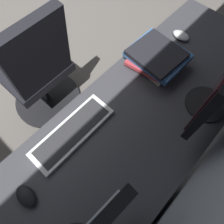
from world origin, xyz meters
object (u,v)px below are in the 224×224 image
object	(u,v)px
drawer_pedestal	(105,181)
mouse_main	(26,196)
keyboard_main	(72,132)
office_chair	(39,75)
book_stack_near	(156,57)
mouse_spare	(181,35)

from	to	relation	value
drawer_pedestal	mouse_main	bearing A→B (deg)	-26.23
keyboard_main	office_chair	bearing A→B (deg)	-105.97
drawer_pedestal	book_stack_near	size ratio (longest dim) A/B	2.40
office_chair	keyboard_main	bearing A→B (deg)	74.03
mouse_spare	office_chair	distance (m)	0.96
mouse_main	book_stack_near	distance (m)	0.90
keyboard_main	mouse_main	xyz separation A→B (m)	(0.31, 0.07, 0.01)
drawer_pedestal	book_stack_near	world-z (taller)	book_stack_near
book_stack_near	drawer_pedestal	bearing A→B (deg)	16.86
drawer_pedestal	office_chair	size ratio (longest dim) A/B	0.72
mouse_main	office_chair	bearing A→B (deg)	-125.82
book_stack_near	office_chair	distance (m)	0.82
mouse_spare	office_chair	bearing A→B (deg)	-43.08
drawer_pedestal	office_chair	distance (m)	0.84
keyboard_main	mouse_spare	world-z (taller)	mouse_spare
mouse_spare	office_chair	xyz separation A→B (m)	(0.67, -0.63, -0.29)
mouse_main	book_stack_near	xyz separation A→B (m)	(-0.90, -0.04, 0.04)
keyboard_main	office_chair	world-z (taller)	office_chair
mouse_spare	book_stack_near	world-z (taller)	book_stack_near
mouse_main	mouse_spare	bearing A→B (deg)	-177.83
keyboard_main	mouse_spare	size ratio (longest dim) A/B	4.04
mouse_main	keyboard_main	bearing A→B (deg)	-167.59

